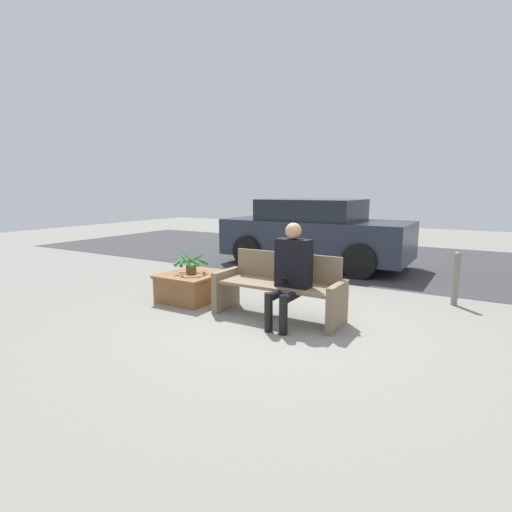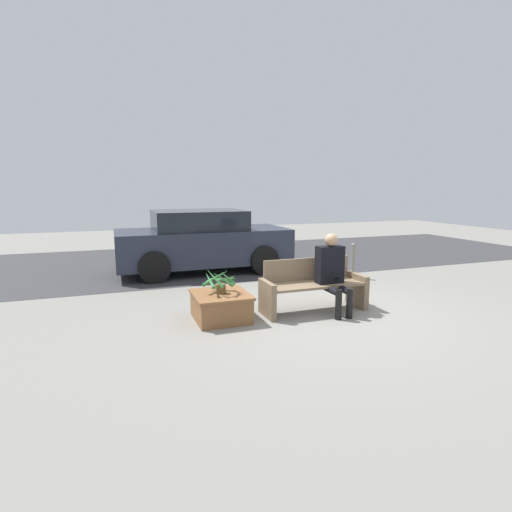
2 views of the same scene
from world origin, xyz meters
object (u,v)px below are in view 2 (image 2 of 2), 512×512
Objects in this scene: planter_box at (221,305)px; potted_plant at (220,281)px; person_seated at (332,269)px; bollard_post at (353,260)px; parked_car at (202,241)px; bench at (313,286)px.

potted_plant is at bearing 110.65° from planter_box.
person_seated reaches higher than bollard_post.
parked_car is at bearing 147.79° from bollard_post.
parked_car reaches higher than bollard_post.
bollard_post is (2.02, 1.86, 0.01)m from bench.
person_seated is at bearing -36.05° from bench.
planter_box is 1.12× the size of bollard_post.
parked_car reaches higher than planter_box.
person_seated is 4.20m from parked_car.
parked_car is (0.53, 3.74, 0.14)m from potted_plant.
person_seated is 1.86m from potted_plant.
potted_plant is at bearing -98.07° from parked_car.
bench is at bearing -137.30° from bollard_post.
potted_plant reaches higher than planter_box.
planter_box is 4.04m from bollard_post.
bollard_post is at bearing 42.70° from bench.
parked_car is (-1.06, 3.80, 0.34)m from bench.
person_seated reaches higher than bench.
bollard_post is (3.08, -1.94, -0.33)m from parked_car.
planter_box is at bearing 172.51° from person_seated.
person_seated reaches higher than potted_plant.
bench is 3.04× the size of potted_plant.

